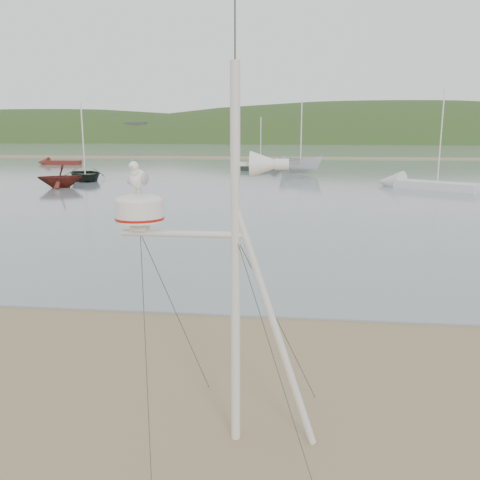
# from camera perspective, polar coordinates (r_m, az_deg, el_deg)

# --- Properties ---
(ground) EXTENTS (560.00, 560.00, 0.00)m
(ground) POSITION_cam_1_polar(r_m,az_deg,el_deg) (7.14, -20.59, -18.67)
(ground) COLOR olive
(ground) RESTS_ON ground
(water) EXTENTS (560.00, 256.00, 0.04)m
(water) POSITION_cam_1_polar(r_m,az_deg,el_deg) (137.49, 5.52, 10.32)
(water) COLOR slate
(water) RESTS_ON ground
(sandbar) EXTENTS (560.00, 7.00, 0.07)m
(sandbar) POSITION_cam_1_polar(r_m,az_deg,el_deg) (75.55, 4.45, 9.17)
(sandbar) COLOR olive
(sandbar) RESTS_ON water
(hill_ridge) EXTENTS (620.00, 180.00, 80.00)m
(hill_ridge) POSITION_cam_1_polar(r_m,az_deg,el_deg) (242.03, 10.40, 6.13)
(hill_ridge) COLOR #223817
(hill_ridge) RESTS_ON ground
(far_cottages) EXTENTS (294.40, 6.30, 8.00)m
(far_cottages) POSITION_cam_1_polar(r_m,az_deg,el_deg) (201.41, 6.84, 11.88)
(far_cottages) COLOR beige
(far_cottages) RESTS_ON ground
(mast_rig) EXTENTS (2.30, 2.45, 5.19)m
(mast_rig) POSITION_cam_1_polar(r_m,az_deg,el_deg) (5.84, -1.19, -11.17)
(mast_rig) COLOR silver
(mast_rig) RESTS_ON ground
(boat_dark) EXTENTS (3.37, 2.47, 4.65)m
(boat_dark) POSITION_cam_1_polar(r_m,az_deg,el_deg) (40.58, -17.15, 9.67)
(boat_dark) COLOR black
(boat_dark) RESTS_ON water
(boat_red) EXTENTS (2.40, 2.83, 2.81)m
(boat_red) POSITION_cam_1_polar(r_m,az_deg,el_deg) (35.80, -19.61, 7.81)
(boat_red) COLOR #521912
(boat_red) RESTS_ON water
(boat_white) EXTENTS (2.27, 2.25, 4.35)m
(boat_white) POSITION_cam_1_polar(r_m,az_deg,el_deg) (45.59, 6.84, 10.09)
(boat_white) COLOR silver
(boat_white) RESTS_ON water
(sailboat_dark_mid) EXTENTS (4.62, 5.03, 5.52)m
(sailboat_dark_mid) POSITION_cam_1_polar(r_m,az_deg,el_deg) (51.50, 3.35, 8.22)
(sailboat_dark_mid) COLOR black
(sailboat_dark_mid) RESTS_ON ground
(sailboat_white_near) EXTENTS (6.40, 5.43, 6.76)m
(sailboat_white_near) POSITION_cam_1_polar(r_m,az_deg,el_deg) (35.57, 18.63, 6.00)
(sailboat_white_near) COLOR silver
(sailboat_white_near) RESTS_ON ground
(dinghy_red_far) EXTENTS (5.12, 1.41, 1.24)m
(dinghy_red_far) POSITION_cam_1_polar(r_m,az_deg,el_deg) (63.18, -20.14, 8.18)
(dinghy_red_far) COLOR #521912
(dinghy_red_far) RESTS_ON ground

